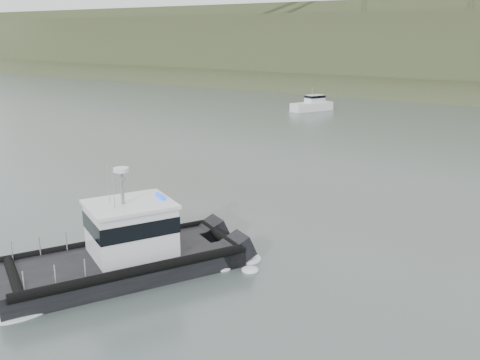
# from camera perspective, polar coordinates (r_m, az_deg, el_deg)

# --- Properties ---
(ground) EXTENTS (400.00, 400.00, 0.00)m
(ground) POSITION_cam_1_polar(r_m,az_deg,el_deg) (26.17, -8.84, -9.64)
(ground) COLOR #45524E
(ground) RESTS_ON ground
(patrol_boat) EXTENTS (8.50, 11.68, 5.36)m
(patrol_boat) POSITION_cam_1_polar(r_m,az_deg,el_deg) (25.64, -12.17, -7.08)
(patrol_boat) COLOR black
(patrol_boat) RESTS_ON ground
(motorboat) EXTENTS (4.56, 6.74, 3.53)m
(motorboat) POSITION_cam_1_polar(r_m,az_deg,el_deg) (79.47, 7.75, 7.98)
(motorboat) COLOR white
(motorboat) RESTS_ON ground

